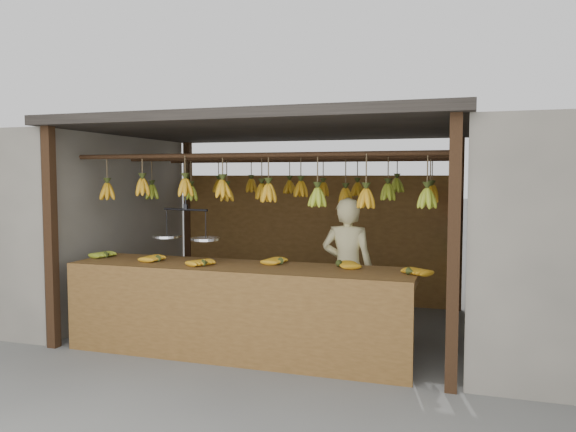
% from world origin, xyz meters
% --- Properties ---
extents(ground, '(80.00, 80.00, 0.00)m').
position_xyz_m(ground, '(0.00, 0.00, 0.00)').
color(ground, '#5B5B57').
extents(stall, '(4.30, 3.30, 2.40)m').
position_xyz_m(stall, '(0.00, 0.33, 1.97)').
color(stall, black).
rests_on(stall, ground).
extents(neighbor_left, '(3.00, 3.00, 2.30)m').
position_xyz_m(neighbor_left, '(-3.60, 0.00, 1.15)').
color(neighbor_left, slate).
rests_on(neighbor_left, ground).
extents(counter, '(3.58, 0.80, 0.96)m').
position_xyz_m(counter, '(-0.06, -1.23, 0.71)').
color(counter, brown).
rests_on(counter, ground).
extents(hanging_bananas, '(3.64, 2.24, 0.39)m').
position_xyz_m(hanging_bananas, '(0.01, -0.00, 1.62)').
color(hanging_bananas, '#C18514').
rests_on(hanging_bananas, ground).
extents(balance_scale, '(0.81, 0.40, 0.87)m').
position_xyz_m(balance_scale, '(-0.71, -1.00, 1.18)').
color(balance_scale, black).
rests_on(balance_scale, ground).
extents(vendor, '(0.58, 0.39, 1.56)m').
position_xyz_m(vendor, '(0.86, -0.26, 0.78)').
color(vendor, beige).
rests_on(vendor, ground).
extents(bag_bundles, '(0.08, 0.26, 1.17)m').
position_xyz_m(bag_bundles, '(1.94, 1.35, 1.00)').
color(bag_bundles, red).
rests_on(bag_bundles, ground).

